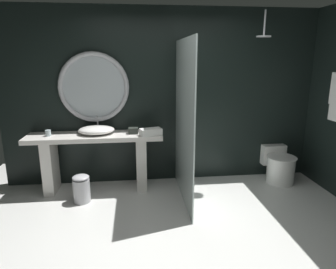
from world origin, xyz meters
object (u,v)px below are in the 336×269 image
(tumbler_cup, at_px, (48,133))
(toilet, at_px, (279,166))
(rain_shower_head, at_px, (264,34))
(folded_hand_towel, at_px, (151,132))
(vessel_sink, at_px, (96,130))
(round_wall_mirror, at_px, (94,87))
(tissue_box, at_px, (133,131))
(waste_bin, at_px, (81,188))

(tumbler_cup, xyz_separation_m, toilet, (3.41, -0.01, -0.63))
(tumbler_cup, height_order, rain_shower_head, rain_shower_head)
(tumbler_cup, relative_size, toilet, 0.14)
(rain_shower_head, height_order, folded_hand_towel, rain_shower_head)
(vessel_sink, height_order, round_wall_mirror, round_wall_mirror)
(vessel_sink, bearing_deg, rain_shower_head, -4.06)
(round_wall_mirror, bearing_deg, tumbler_cup, -158.87)
(tumbler_cup, bearing_deg, tissue_box, 0.19)
(waste_bin, height_order, folded_hand_towel, folded_hand_towel)
(round_wall_mirror, xyz_separation_m, folded_hand_towel, (0.79, -0.37, -0.59))
(tumbler_cup, bearing_deg, vessel_sink, 3.55)
(vessel_sink, distance_m, rain_shower_head, 2.65)
(round_wall_mirror, distance_m, waste_bin, 1.43)
(rain_shower_head, xyz_separation_m, folded_hand_towel, (-1.54, -0.01, -1.32))
(tumbler_cup, height_order, round_wall_mirror, round_wall_mirror)
(vessel_sink, bearing_deg, folded_hand_towel, -12.68)
(toilet, relative_size, folded_hand_towel, 2.06)
(vessel_sink, height_order, rain_shower_head, rain_shower_head)
(tumbler_cup, bearing_deg, folded_hand_towel, -5.28)
(tumbler_cup, relative_size, waste_bin, 0.22)
(vessel_sink, distance_m, toilet, 2.84)
(round_wall_mirror, distance_m, toilet, 3.05)
(vessel_sink, xyz_separation_m, folded_hand_towel, (0.76, -0.17, -0.01))
(waste_bin, bearing_deg, vessel_sink, 65.90)
(tissue_box, relative_size, waste_bin, 0.35)
(tumbler_cup, distance_m, toilet, 3.47)
(round_wall_mirror, relative_size, toilet, 1.67)
(folded_hand_towel, bearing_deg, tumbler_cup, 174.72)
(waste_bin, bearing_deg, folded_hand_towel, 14.86)
(tissue_box, height_order, round_wall_mirror, round_wall_mirror)
(toilet, height_order, waste_bin, toilet)
(vessel_sink, bearing_deg, tumbler_cup, -176.45)
(vessel_sink, distance_m, tumbler_cup, 0.65)
(tissue_box, bearing_deg, vessel_sink, 175.97)
(vessel_sink, bearing_deg, waste_bin, -114.10)
(toilet, bearing_deg, folded_hand_towel, -176.59)
(tumbler_cup, bearing_deg, rain_shower_head, -2.38)
(tumbler_cup, relative_size, folded_hand_towel, 0.29)
(vessel_sink, height_order, folded_hand_towel, vessel_sink)
(tumbler_cup, height_order, folded_hand_towel, folded_hand_towel)
(round_wall_mirror, relative_size, rain_shower_head, 2.89)
(tumbler_cup, relative_size, rain_shower_head, 0.24)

